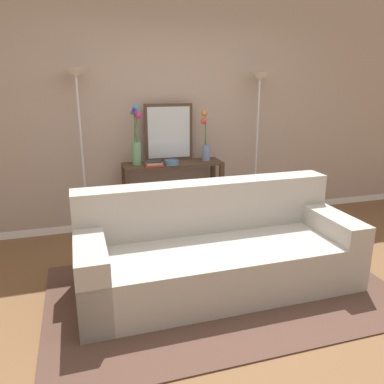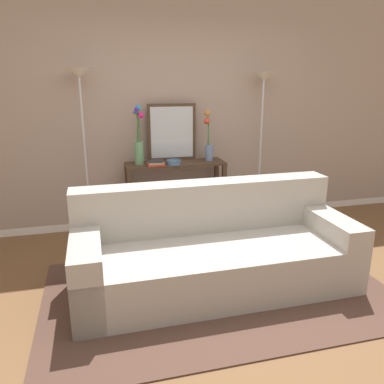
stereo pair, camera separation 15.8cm
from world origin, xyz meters
The scene contains 13 objects.
ground_plane centered at (0.00, 0.00, -0.01)m, with size 16.00×16.00×0.02m, color brown.
back_wall centered at (0.00, 2.10, 1.50)m, with size 12.00×0.15×3.01m.
area_rug centered at (-0.02, 0.24, 0.01)m, with size 2.95×1.76×0.01m.
couch centered at (-0.02, 0.40, 0.31)m, with size 2.41×0.97×0.88m.
console_table centered at (-0.06, 1.78, 0.57)m, with size 1.17×0.36×0.84m.
floor_lamp_left centered at (-1.08, 1.79, 1.49)m, with size 0.28×0.28×1.90m.
floor_lamp_right centered at (1.02, 1.79, 1.47)m, with size 0.28×0.28×1.87m.
wall_mirror centered at (-0.07, 1.92, 1.18)m, with size 0.58×0.02×0.67m.
vase_tall_flowers centered at (-0.48, 1.79, 1.10)m, with size 0.12×0.12×0.67m.
vase_short_flowers centered at (0.35, 1.79, 1.08)m, with size 0.12×0.10×0.60m.
fruit_bowl centered at (-0.11, 1.67, 0.87)m, with size 0.17×0.17×0.06m.
book_stack centered at (-0.31, 1.67, 0.87)m, with size 0.21×0.15×0.06m.
book_row_under_console centered at (-0.38, 1.78, 0.06)m, with size 0.32×0.17×0.12m.
Camera 2 is at (-0.97, -2.54, 1.77)m, focal length 35.61 mm.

